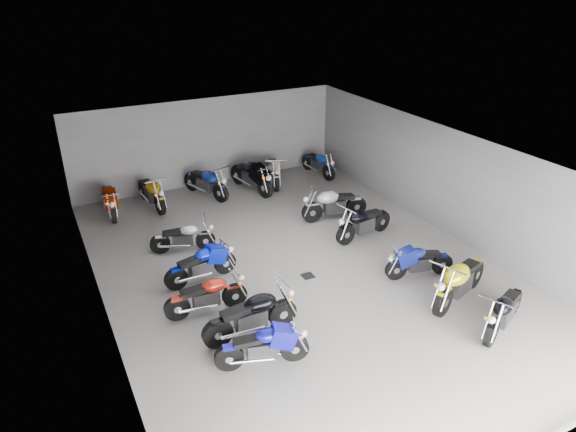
# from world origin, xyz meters

# --- Properties ---
(ground) EXTENTS (14.00, 14.00, 0.00)m
(ground) POSITION_xyz_m (0.00, 0.00, 0.00)
(ground) COLOR gray
(ground) RESTS_ON ground
(wall_back) EXTENTS (10.00, 0.10, 3.20)m
(wall_back) POSITION_xyz_m (0.00, 7.00, 1.60)
(wall_back) COLOR slate
(wall_back) RESTS_ON ground
(wall_left) EXTENTS (0.10, 14.00, 3.20)m
(wall_left) POSITION_xyz_m (-5.00, 0.00, 1.60)
(wall_left) COLOR slate
(wall_left) RESTS_ON ground
(wall_right) EXTENTS (0.10, 14.00, 3.20)m
(wall_right) POSITION_xyz_m (5.00, 0.00, 1.60)
(wall_right) COLOR slate
(wall_right) RESTS_ON ground
(ceiling) EXTENTS (10.00, 14.00, 0.04)m
(ceiling) POSITION_xyz_m (0.00, 0.00, 3.22)
(ceiling) COLOR black
(ceiling) RESTS_ON wall_back
(drain_grate) EXTENTS (0.32, 0.32, 0.01)m
(drain_grate) POSITION_xyz_m (0.00, -0.50, 0.01)
(drain_grate) COLOR black
(drain_grate) RESTS_ON ground
(motorcycle_left_b) EXTENTS (1.91, 0.64, 0.85)m
(motorcycle_left_b) POSITION_xyz_m (-2.45, -3.01, 0.47)
(motorcycle_left_b) COLOR black
(motorcycle_left_b) RESTS_ON ground
(motorcycle_left_c) EXTENTS (2.21, 0.43, 0.97)m
(motorcycle_left_c) POSITION_xyz_m (-2.28, -2.06, 0.53)
(motorcycle_left_c) COLOR black
(motorcycle_left_c) RESTS_ON ground
(motorcycle_left_d) EXTENTS (1.98, 0.43, 0.87)m
(motorcycle_left_d) POSITION_xyz_m (-2.86, -0.79, 0.47)
(motorcycle_left_d) COLOR black
(motorcycle_left_d) RESTS_ON ground
(motorcycle_left_e) EXTENTS (1.98, 0.46, 0.87)m
(motorcycle_left_e) POSITION_xyz_m (-2.52, 0.57, 0.48)
(motorcycle_left_e) COLOR black
(motorcycle_left_e) RESTS_ON ground
(motorcycle_left_f) EXTENTS (1.80, 0.65, 0.81)m
(motorcycle_left_f) POSITION_xyz_m (-2.48, 2.31, 0.44)
(motorcycle_left_f) COLOR black
(motorcycle_left_f) RESTS_ON ground
(motorcycle_right_a) EXTENTS (1.95, 0.92, 0.91)m
(motorcycle_right_a) POSITION_xyz_m (2.75, -4.43, 0.49)
(motorcycle_right_a) COLOR black
(motorcycle_right_a) RESTS_ON ground
(motorcycle_right_b) EXTENTS (2.28, 0.95, 1.04)m
(motorcycle_right_b) POSITION_xyz_m (2.68, -3.14, 0.57)
(motorcycle_right_b) COLOR black
(motorcycle_right_b) RESTS_ON ground
(motorcycle_right_c) EXTENTS (1.85, 0.59, 0.83)m
(motorcycle_right_c) POSITION_xyz_m (2.56, -1.83, 0.45)
(motorcycle_right_c) COLOR black
(motorcycle_right_c) RESTS_ON ground
(motorcycle_right_e) EXTENTS (2.11, 0.54, 0.93)m
(motorcycle_right_e) POSITION_xyz_m (2.53, 0.63, 0.51)
(motorcycle_right_e) COLOR black
(motorcycle_right_e) RESTS_ON ground
(motorcycle_right_f) EXTENTS (2.20, 0.56, 0.97)m
(motorcycle_right_f) POSITION_xyz_m (2.43, 2.15, 0.53)
(motorcycle_right_f) COLOR black
(motorcycle_right_f) RESTS_ON ground
(motorcycle_back_a) EXTENTS (0.46, 2.15, 0.94)m
(motorcycle_back_a) POSITION_xyz_m (-3.88, 5.82, 0.52)
(motorcycle_back_a) COLOR black
(motorcycle_back_a) RESTS_ON ground
(motorcycle_back_b) EXTENTS (0.50, 2.23, 0.98)m
(motorcycle_back_b) POSITION_xyz_m (-2.52, 5.78, 0.53)
(motorcycle_back_b) COLOR black
(motorcycle_back_b) RESTS_ON ground
(motorcycle_back_c) EXTENTS (0.95, 2.15, 0.99)m
(motorcycle_back_c) POSITION_xyz_m (-0.59, 5.78, 0.54)
(motorcycle_back_c) COLOR black
(motorcycle_back_c) RESTS_ON ground
(motorcycle_back_d) EXTENTS (0.68, 2.38, 1.05)m
(motorcycle_back_d) POSITION_xyz_m (1.05, 5.52, 0.58)
(motorcycle_back_d) COLOR black
(motorcycle_back_d) RESTS_ON ground
(motorcycle_back_e) EXTENTS (0.84, 2.09, 0.95)m
(motorcycle_back_e) POSITION_xyz_m (2.06, 5.76, 0.52)
(motorcycle_back_e) COLOR black
(motorcycle_back_e) RESTS_ON ground
(motorcycle_back_f) EXTENTS (0.45, 2.04, 0.90)m
(motorcycle_back_f) POSITION_xyz_m (4.00, 5.77, 0.49)
(motorcycle_back_f) COLOR black
(motorcycle_back_f) RESTS_ON ground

